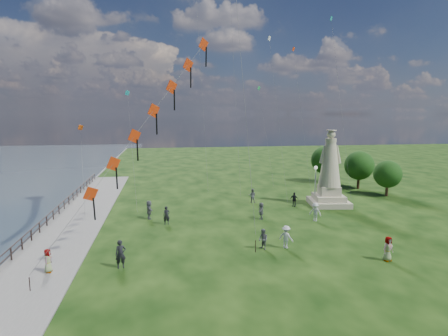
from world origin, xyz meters
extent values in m
cube|color=slate|center=(-16.50, 10.00, -0.20)|extent=(0.30, 160.00, 0.60)
cube|color=slate|center=(-14.00, 8.00, 0.05)|extent=(5.00, 60.00, 0.10)
cylinder|color=black|center=(-16.30, 4.00, 0.50)|extent=(0.11, 0.11, 1.00)
cylinder|color=black|center=(-16.30, 6.00, 0.50)|extent=(0.11, 0.11, 1.00)
cylinder|color=black|center=(-16.30, 8.00, 0.50)|extent=(0.11, 0.11, 1.00)
cylinder|color=black|center=(-16.30, 10.00, 0.50)|extent=(0.11, 0.11, 1.00)
cylinder|color=black|center=(-16.30, 12.00, 0.50)|extent=(0.11, 0.11, 1.00)
cylinder|color=black|center=(-16.30, 14.00, 0.50)|extent=(0.11, 0.11, 1.00)
cylinder|color=black|center=(-16.30, 16.00, 0.50)|extent=(0.11, 0.11, 1.00)
cylinder|color=black|center=(-16.30, 18.00, 0.50)|extent=(0.11, 0.11, 1.00)
cylinder|color=black|center=(-16.30, 20.00, 0.50)|extent=(0.11, 0.11, 1.00)
cylinder|color=black|center=(-16.30, 22.00, 0.50)|extent=(0.11, 0.11, 1.00)
cylinder|color=black|center=(-16.30, 24.00, 0.50)|extent=(0.11, 0.11, 1.00)
cylinder|color=black|center=(-16.30, 26.00, 0.50)|extent=(0.11, 0.11, 1.00)
cylinder|color=black|center=(-16.30, 28.00, 0.50)|extent=(0.11, 0.11, 1.00)
cylinder|color=black|center=(-16.30, 30.00, 0.50)|extent=(0.11, 0.11, 1.00)
cylinder|color=black|center=(-16.30, 32.00, 0.50)|extent=(0.11, 0.11, 1.00)
cylinder|color=black|center=(-16.30, 34.00, 0.50)|extent=(0.11, 0.11, 1.00)
cylinder|color=black|center=(-16.30, 36.00, 0.50)|extent=(0.11, 0.11, 1.00)
cube|color=black|center=(-16.30, 10.00, 0.98)|extent=(0.06, 52.00, 0.06)
cube|color=black|center=(-16.30, 10.00, 0.55)|extent=(0.06, 52.00, 0.06)
cube|color=tan|center=(11.91, 15.57, 0.29)|extent=(4.63, 4.63, 0.58)
cube|color=tan|center=(11.91, 15.57, 0.87)|extent=(3.53, 3.53, 0.58)
cube|color=tan|center=(11.91, 15.57, 1.64)|extent=(2.43, 2.43, 0.97)
cylinder|color=tan|center=(11.91, 15.57, 7.14)|extent=(1.32, 1.32, 0.39)
sphere|color=tan|center=(11.91, 15.57, 7.74)|extent=(0.89, 0.89, 0.89)
cylinder|color=tan|center=(11.91, 15.57, 8.20)|extent=(1.06, 1.06, 0.10)
cylinder|color=silver|center=(10.51, 16.07, 2.00)|extent=(0.12, 0.12, 4.00)
sphere|color=white|center=(10.51, 16.07, 4.12)|extent=(0.40, 0.40, 0.40)
cylinder|color=#382314|center=(19.85, 23.60, 0.97)|extent=(0.36, 0.36, 1.93)
sphere|color=#1A380F|center=(19.85, 23.60, 3.14)|extent=(3.87, 3.87, 3.87)
cylinder|color=#382314|center=(20.94, 18.79, 0.83)|extent=(0.36, 0.36, 1.67)
sphere|color=#1A380F|center=(20.94, 18.79, 2.71)|extent=(3.33, 3.33, 3.33)
cylinder|color=#382314|center=(17.36, 28.82, 1.01)|extent=(0.36, 0.36, 2.02)
sphere|color=#1A380F|center=(17.36, 28.82, 3.28)|extent=(4.04, 4.04, 4.04)
imported|color=black|center=(-8.83, 1.69, 0.93)|extent=(0.75, 0.57, 1.86)
imported|color=#595960|center=(1.19, 3.46, 0.77)|extent=(0.74, 0.87, 1.54)
imported|color=silver|center=(2.96, 3.48, 0.86)|extent=(1.20, 1.18, 1.72)
imported|color=#595960|center=(9.01, 0.00, 0.85)|extent=(0.94, 0.73, 1.70)
imported|color=#595960|center=(-7.41, 13.13, 0.89)|extent=(0.94, 1.74, 1.79)
imported|color=black|center=(-5.78, 11.03, 0.83)|extent=(0.66, 0.49, 1.67)
imported|color=#595960|center=(3.87, 18.02, 0.81)|extent=(0.90, 0.71, 1.62)
imported|color=silver|center=(7.96, 9.90, 0.87)|extent=(1.23, 1.15, 1.73)
imported|color=black|center=(7.93, 15.56, 0.78)|extent=(1.00, 0.95, 1.57)
imported|color=#595960|center=(-13.22, 1.51, 0.75)|extent=(0.52, 0.78, 1.51)
imported|color=#595960|center=(3.15, 11.41, 0.80)|extent=(1.02, 1.60, 1.60)
cylinder|color=black|center=(-13.50, -1.00, 0.45)|extent=(0.06, 0.06, 0.90)
cube|color=red|center=(-10.45, 1.52, 5.01)|extent=(0.87, 0.64, 1.03)
cube|color=black|center=(-10.27, 1.42, 4.06)|extent=(0.10, 0.28, 1.48)
cube|color=red|center=(-9.15, 2.60, 6.73)|extent=(0.87, 0.64, 1.03)
cube|color=black|center=(-8.97, 2.50, 5.78)|extent=(0.10, 0.28, 1.48)
cube|color=red|center=(-7.84, 3.68, 8.45)|extent=(0.87, 0.64, 1.03)
cube|color=black|center=(-7.66, 3.58, 7.50)|extent=(0.10, 0.28, 1.48)
cube|color=red|center=(-6.54, 4.76, 10.17)|extent=(0.87, 0.64, 1.03)
cube|color=black|center=(-6.36, 4.66, 9.22)|extent=(0.10, 0.28, 1.48)
cube|color=red|center=(-5.23, 5.84, 11.89)|extent=(0.87, 0.64, 1.03)
cube|color=black|center=(-5.05, 5.74, 10.94)|extent=(0.10, 0.28, 1.48)
cube|color=red|center=(-3.93, 6.92, 13.62)|extent=(0.87, 0.64, 1.03)
cube|color=black|center=(-3.75, 6.82, 12.67)|extent=(0.10, 0.28, 1.48)
cube|color=red|center=(-2.62, 8.00, 15.34)|extent=(0.87, 0.64, 1.03)
cube|color=black|center=(-2.44, 7.90, 14.39)|extent=(0.10, 0.28, 1.48)
cylinder|color=black|center=(0.50, 3.00, 0.45)|extent=(0.06, 0.06, 0.90)
cube|color=teal|center=(-9.71, 20.72, 12.23)|extent=(0.51, 0.39, 0.57)
cylinder|color=#595959|center=(-9.21, 18.22, 6.14)|extent=(1.02, 5.02, 12.19)
cube|color=silver|center=(6.53, 21.43, 18.65)|extent=(0.51, 0.39, 0.57)
cylinder|color=#595959|center=(7.03, 18.93, 9.35)|extent=(1.02, 5.02, 18.60)
cube|color=red|center=(10.88, 25.34, 18.21)|extent=(0.51, 0.39, 0.57)
cylinder|color=#595959|center=(11.38, 22.84, 9.13)|extent=(1.02, 5.02, 18.16)
cylinder|color=#595959|center=(-0.94, 26.39, 14.25)|extent=(1.02, 5.02, 28.41)
cube|color=green|center=(7.80, 30.84, 13.61)|extent=(0.51, 0.39, 0.57)
cylinder|color=#595959|center=(8.30, 28.34, 6.83)|extent=(1.02, 5.02, 13.56)
cube|color=#CE430D|center=(-14.22, 17.86, 8.58)|extent=(0.51, 0.39, 0.57)
cylinder|color=#595959|center=(-13.72, 15.36, 4.32)|extent=(1.02, 5.01, 8.54)
cylinder|color=#595959|center=(2.58, 23.04, 16.75)|extent=(1.02, 5.02, 33.40)
cube|color=teal|center=(13.87, 20.98, 21.03)|extent=(0.51, 0.39, 0.57)
cylinder|color=#595959|center=(14.37, 18.48, 10.54)|extent=(1.02, 5.02, 20.99)
camera|label=1|loc=(-5.94, -22.27, 9.93)|focal=30.00mm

